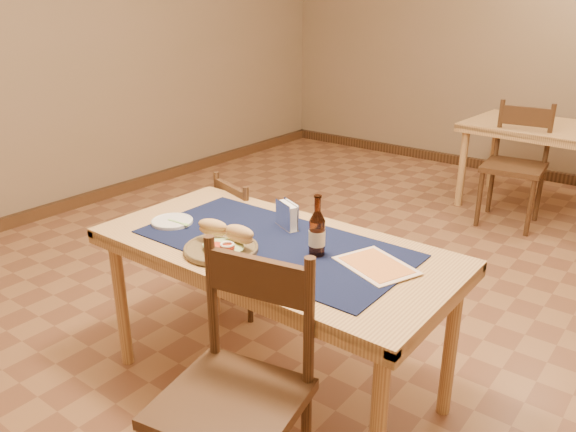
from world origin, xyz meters
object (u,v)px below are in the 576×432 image
Objects in this scene: back_table at (576,139)px; beer_bottle at (317,233)px; sandwich_plate at (223,244)px; main_table at (274,261)px; napkin_holder at (287,216)px; chair_main_near at (237,389)px; chair_main_far at (253,240)px.

back_table is 3.31m from beer_bottle.
back_table is at bearing 79.49° from sandwich_plate.
main_table is 0.23m from napkin_holder.
napkin_holder reaches higher than sandwich_plate.
beer_bottle reaches higher than back_table.
chair_main_near reaches higher than main_table.
main_table is 0.83m from chair_main_far.
beer_bottle is at bearing 3.99° from main_table.
main_table and back_table have the same top height.
main_table is at bearing -176.01° from beer_bottle.
back_table is at bearing 79.30° from napkin_holder.
chair_main_far reaches higher than back_table.
beer_bottle is 0.32m from napkin_holder.
back_table is at bearing 86.94° from chair_main_near.
chair_main_near is (0.32, -0.60, -0.16)m from main_table.
sandwich_plate is at bearing -100.51° from back_table.
napkin_holder is (-0.06, 0.17, 0.15)m from main_table.
napkin_holder is at bearing 109.18° from main_table.
sandwich_plate reaches higher than back_table.
beer_bottle reaches higher than sandwich_plate.
back_table is 11.62× the size of napkin_holder.
back_table is 6.86× the size of beer_bottle.
chair_main_near is at bearing -61.83° from main_table.
main_table is 5.07× the size of sandwich_plate.
napkin_holder reaches higher than chair_main_far.
main_table is 0.26m from sandwich_plate.
napkin_holder reaches higher than main_table.
sandwich_plate is 0.37m from napkin_holder.
chair_main_near is at bearing -51.03° from chair_main_far.
chair_main_far is 5.37× the size of napkin_holder.
back_table is 3.00m from chair_main_far.
back_table is 5.66× the size of sandwich_plate.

